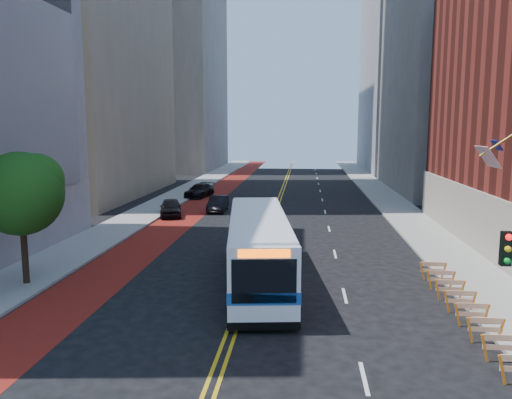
{
  "coord_description": "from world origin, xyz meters",
  "views": [
    {
      "loc": [
        2.79,
        -17.37,
        8.04
      ],
      "look_at": [
        0.31,
        8.0,
        4.33
      ],
      "focal_mm": 35.0,
      "sensor_mm": 36.0,
      "label": 1
    }
  ],
  "objects_px": {
    "street_tree": "(22,190)",
    "car_b": "(218,204)",
    "car_c": "(200,191)",
    "transit_bus": "(258,247)",
    "car_a": "(171,208)"
  },
  "relations": [
    {
      "from": "street_tree",
      "to": "car_b",
      "type": "relative_size",
      "value": 1.49
    },
    {
      "from": "street_tree",
      "to": "transit_bus",
      "type": "bearing_deg",
      "value": 7.78
    },
    {
      "from": "transit_bus",
      "to": "car_c",
      "type": "xyz_separation_m",
      "value": [
        -9.77,
        31.35,
        -1.14
      ]
    },
    {
      "from": "car_c",
      "to": "transit_bus",
      "type": "bearing_deg",
      "value": -61.03
    },
    {
      "from": "transit_bus",
      "to": "car_b",
      "type": "bearing_deg",
      "value": 98.05
    },
    {
      "from": "transit_bus",
      "to": "car_a",
      "type": "distance_m",
      "value": 21.18
    },
    {
      "from": "street_tree",
      "to": "car_c",
      "type": "height_order",
      "value": "street_tree"
    },
    {
      "from": "street_tree",
      "to": "car_b",
      "type": "bearing_deg",
      "value": 76.18
    },
    {
      "from": "transit_bus",
      "to": "car_a",
      "type": "bearing_deg",
      "value": 110.33
    },
    {
      "from": "car_b",
      "to": "car_c",
      "type": "distance_m",
      "value": 10.24
    },
    {
      "from": "car_b",
      "to": "car_c",
      "type": "height_order",
      "value": "car_c"
    },
    {
      "from": "street_tree",
      "to": "transit_bus",
      "type": "relative_size",
      "value": 0.5
    },
    {
      "from": "car_a",
      "to": "car_b",
      "type": "distance_m",
      "value": 4.91
    },
    {
      "from": "car_a",
      "to": "street_tree",
      "type": "bearing_deg",
      "value": -110.12
    },
    {
      "from": "car_c",
      "to": "car_a",
      "type": "bearing_deg",
      "value": -78.34
    }
  ]
}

